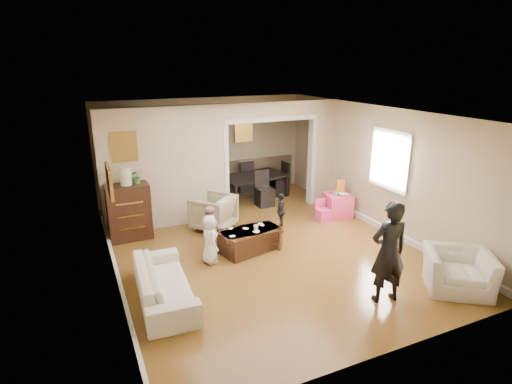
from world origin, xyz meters
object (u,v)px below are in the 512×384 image
armchair_back (213,212)px  dresser (129,212)px  coffee_cup (256,227)px  child_kneel_b (210,229)px  sofa (164,283)px  coffee_table (250,240)px  cyan_cup (336,194)px  armchair_front (458,271)px  table_lamp (126,176)px  child_toddler (281,211)px  play_table (337,205)px  child_kneel_a (210,239)px  dining_table (254,187)px  adult_person (389,252)px

armchair_back → dresser: dresser is taller
coffee_cup → child_kneel_b: size_ratio=0.11×
sofa → coffee_table: bearing=-58.0°
dresser → cyan_cup: dresser is taller
sofa → coffee_table: (1.87, 1.02, -0.06)m
armchair_front → table_lamp: (-4.42, 4.17, 1.00)m
table_lamp → coffee_cup: 2.76m
coffee_cup → child_toddler: 1.24m
child_kneel_b → play_table: bearing=-115.5°
coffee_table → child_kneel_a: (-0.85, -0.15, 0.23)m
child_toddler → sofa: bearing=-23.5°
cyan_cup → child_toddler: bearing=-178.7°
dresser → play_table: 4.64m
child_kneel_a → cyan_cup: bearing=-79.0°
sofa → dining_table: 5.04m
cyan_cup → child_kneel_a: bearing=-164.3°
dresser → child_kneel_a: bearing=-55.7°
coffee_table → child_kneel_a: child_kneel_a is taller
armchair_back → play_table: size_ratio=1.45×
play_table → child_kneel_b: bearing=-170.8°
adult_person → dining_table: bearing=-83.1°
coffee_cup → play_table: play_table is taller
coffee_table → coffee_cup: (0.10, -0.05, 0.26)m
armchair_front → child_kneel_a: child_kneel_a is taller
armchair_front → coffee_table: size_ratio=0.85×
sofa → adult_person: bearing=-111.3°
dining_table → adult_person: 5.30m
dresser → table_lamp: (0.00, 0.00, 0.75)m
coffee_table → table_lamp: bearing=142.5°
armchair_back → table_lamp: table_lamp is taller
armchair_front → child_kneel_a: (-3.27, 2.49, 0.13)m
sofa → play_table: bearing=-64.0°
table_lamp → armchair_front: bearing=-43.4°
armchair_front → adult_person: 1.36m
cyan_cup → coffee_cup: bearing=-160.7°
armchair_back → child_toddler: size_ratio=1.04×
child_kneel_b → child_toddler: 1.81m
cyan_cup → adult_person: adult_person is taller
adult_person → play_table: bearing=-104.6°
sofa → armchair_back: bearing=-30.5°
play_table → armchair_back: bearing=170.2°
child_kneel_a → child_toddler: 2.10m
coffee_cup → armchair_back: bearing=105.8°
dresser → table_lamp: table_lamp is taller
table_lamp → play_table: size_ratio=0.64×
table_lamp → adult_person: bearing=-51.3°
dining_table → dresser: bearing=-168.0°
table_lamp → child_kneel_b: bearing=-43.5°
child_kneel_a → armchair_front: bearing=-132.0°
coffee_table → coffee_cup: size_ratio=11.62×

